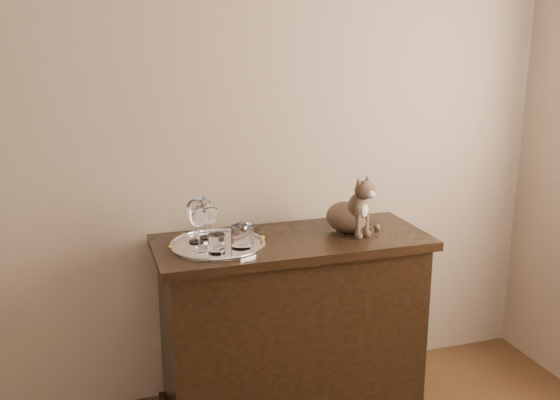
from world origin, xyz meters
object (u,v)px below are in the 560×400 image
(tumbler_b, at_px, (217,244))
(wine_glass_d, at_px, (210,224))
(wine_glass_b, at_px, (204,218))
(tumbler_a, at_px, (241,237))
(tumbler_c, at_px, (245,234))
(sideboard, at_px, (292,327))
(wine_glass_a, at_px, (196,220))
(tray, at_px, (218,246))
(cat, at_px, (348,202))
(wine_glass_c, at_px, (199,228))

(tumbler_b, bearing_deg, wine_glass_d, 92.74)
(wine_glass_b, height_order, tumbler_a, wine_glass_b)
(tumbler_c, bearing_deg, wine_glass_d, 173.86)
(sideboard, height_order, tumbler_a, tumbler_a)
(tumbler_b, relative_size, tumbler_c, 0.93)
(wine_glass_d, relative_size, tumbler_c, 2.21)
(tumbler_a, xyz_separation_m, tumbler_b, (-0.11, -0.03, -0.01))
(wine_glass_d, height_order, tumbler_c, wine_glass_d)
(wine_glass_a, bearing_deg, wine_glass_b, 43.85)
(tumbler_a, relative_size, tumbler_b, 1.18)
(wine_glass_b, distance_m, wine_glass_d, 0.11)
(tumbler_a, bearing_deg, tumbler_c, 58.98)
(tray, xyz_separation_m, wine_glass_d, (-0.03, -0.00, 0.10))
(tumbler_b, distance_m, tumbler_c, 0.16)
(tumbler_b, relative_size, cat, 0.29)
(wine_glass_d, xyz_separation_m, tumbler_c, (0.14, -0.02, -0.05))
(wine_glass_d, height_order, tumbler_b, wine_glass_d)
(wine_glass_d, relative_size, tumbler_a, 2.01)
(tray, distance_m, wine_glass_c, 0.14)
(wine_glass_c, distance_m, wine_glass_d, 0.06)
(wine_glass_a, bearing_deg, cat, -3.00)
(tray, relative_size, wine_glass_b, 2.17)
(wine_glass_b, height_order, cat, cat)
(wine_glass_a, bearing_deg, sideboard, -6.93)
(sideboard, xyz_separation_m, wine_glass_d, (-0.36, -0.02, 0.53))
(tray, xyz_separation_m, tumbler_c, (0.11, -0.02, 0.05))
(tray, xyz_separation_m, wine_glass_a, (-0.08, 0.06, 0.10))
(tumbler_c, bearing_deg, wine_glass_a, 156.80)
(cat, bearing_deg, wine_glass_c, 167.27)
(tumbler_b, bearing_deg, sideboard, 17.55)
(sideboard, relative_size, tumbler_a, 12.86)
(sideboard, relative_size, cat, 4.37)
(wine_glass_b, height_order, wine_glass_d, wine_glass_d)
(tray, bearing_deg, wine_glass_b, 107.51)
(tumbler_b, bearing_deg, wine_glass_a, 107.99)
(sideboard, distance_m, cat, 0.62)
(wine_glass_d, relative_size, tumbler_b, 2.37)
(tray, distance_m, wine_glass_d, 0.10)
(wine_glass_c, bearing_deg, tumbler_a, -10.12)
(wine_glass_b, xyz_separation_m, tumbler_c, (0.15, -0.13, -0.05))
(sideboard, xyz_separation_m, tray, (-0.33, -0.01, 0.43))
(sideboard, bearing_deg, wine_glass_b, 165.66)
(tumbler_a, xyz_separation_m, cat, (0.52, 0.10, 0.08))
(wine_glass_a, bearing_deg, tumbler_a, -38.97)
(wine_glass_a, xyz_separation_m, wine_glass_b, (0.05, 0.04, -0.01))
(tray, xyz_separation_m, tumbler_b, (-0.03, -0.10, 0.04))
(sideboard, bearing_deg, tumbler_a, -162.17)
(wine_glass_c, bearing_deg, wine_glass_d, 32.45)
(sideboard, height_order, wine_glass_b, wine_glass_b)
(tray, xyz_separation_m, wine_glass_b, (-0.03, 0.11, 0.10))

